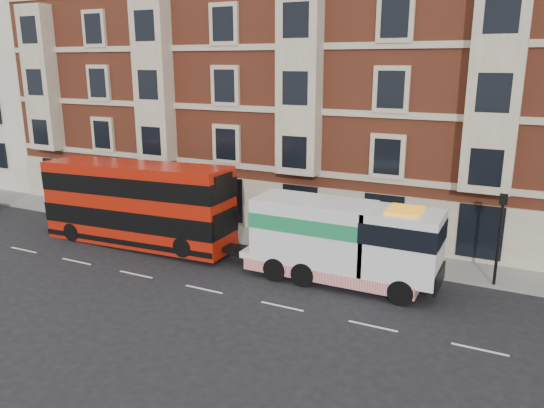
{
  "coord_description": "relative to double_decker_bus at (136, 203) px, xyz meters",
  "views": [
    {
      "loc": [
        12.84,
        -18.91,
        10.17
      ],
      "look_at": [
        1.54,
        4.0,
        3.32
      ],
      "focal_mm": 35.0,
      "sensor_mm": 36.0,
      "label": 1
    }
  ],
  "objects": [
    {
      "name": "sidewalk",
      "position": [
        6.81,
        3.89,
        -2.43
      ],
      "size": [
        90.0,
        3.0,
        0.15
      ],
      "primitive_type": "cube",
      "color": "slate",
      "rests_on": "ground"
    },
    {
      "name": "cream_block",
      "position": [
        -23.19,
        10.39,
        5.84
      ],
      "size": [
        16.0,
        10.0,
        16.8
      ],
      "color": "beige",
      "rests_on": "ground"
    },
    {
      "name": "pedestrian",
      "position": [
        -5.64,
        3.86,
        -1.48
      ],
      "size": [
        0.75,
        0.64,
        1.75
      ],
      "primitive_type": "imported",
      "rotation": [
        0.0,
        0.0,
        -0.42
      ],
      "color": "#17212F",
      "rests_on": "sidewalk"
    },
    {
      "name": "lamp_post_west",
      "position": [
        0.81,
        2.59,
        0.18
      ],
      "size": [
        0.35,
        0.15,
        4.35
      ],
      "color": "black",
      "rests_on": "sidewalk"
    },
    {
      "name": "ground",
      "position": [
        6.81,
        -3.61,
        -2.5
      ],
      "size": [
        120.0,
        120.0,
        0.0
      ],
      "primitive_type": "plane",
      "color": "black",
      "rests_on": "ground"
    },
    {
      "name": "victorian_terrace",
      "position": [
        7.31,
        11.39,
        7.56
      ],
      "size": [
        45.0,
        12.0,
        20.4
      ],
      "color": "brown",
      "rests_on": "ground"
    },
    {
      "name": "lamp_post_east",
      "position": [
        18.81,
        2.59,
        0.18
      ],
      "size": [
        0.35,
        0.15,
        4.35
      ],
      "color": "black",
      "rests_on": "sidewalk"
    },
    {
      "name": "double_decker_bus",
      "position": [
        0.0,
        0.0,
        0.0
      ],
      "size": [
        11.66,
        2.68,
        4.72
      ],
      "color": "#AE1909",
      "rests_on": "ground"
    },
    {
      "name": "tow_truck",
      "position": [
        12.06,
        0.0,
        -0.44
      ],
      "size": [
        9.34,
        2.76,
        3.89
      ],
      "color": "silver",
      "rests_on": "ground"
    }
  ]
}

